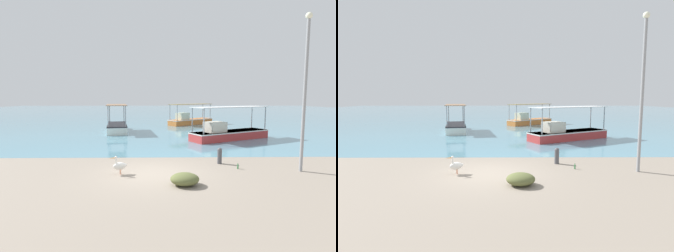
{
  "view_description": "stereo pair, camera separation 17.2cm",
  "coord_description": "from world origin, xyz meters",
  "views": [
    {
      "loc": [
        0.46,
        -10.86,
        3.22
      ],
      "look_at": [
        0.76,
        5.95,
        1.39
      ],
      "focal_mm": 28.0,
      "sensor_mm": 36.0,
      "label": 1
    },
    {
      "loc": [
        0.63,
        -10.86,
        3.22
      ],
      "look_at": [
        0.76,
        5.95,
        1.39
      ],
      "focal_mm": 28.0,
      "sensor_mm": 36.0,
      "label": 2
    }
  ],
  "objects": [
    {
      "name": "ground",
      "position": [
        0.0,
        0.0,
        0.0
      ],
      "size": [
        120.0,
        120.0,
        0.0
      ],
      "primitive_type": "plane",
      "color": "gray"
    },
    {
      "name": "harbor_water",
      "position": [
        0.0,
        48.0,
        0.0
      ],
      "size": [
        110.0,
        90.0,
        0.0
      ],
      "primitive_type": "cube",
      "color": "#5A91A6",
      "rests_on": "ground"
    },
    {
      "name": "fishing_boat_far_right",
      "position": [
        -3.94,
        13.85,
        0.53
      ],
      "size": [
        2.71,
        5.74,
        2.55
      ],
      "color": "white",
      "rests_on": "harbor_water"
    },
    {
      "name": "fishing_boat_near_left",
      "position": [
        3.62,
        20.33,
        0.58
      ],
      "size": [
        5.7,
        5.04,
        2.45
      ],
      "color": "orange",
      "rests_on": "harbor_water"
    },
    {
      "name": "fishing_boat_far_left",
      "position": [
        5.44,
        9.0,
        0.57
      ],
      "size": [
        6.65,
        4.62,
        2.52
      ],
      "color": "#BB3534",
      "rests_on": "harbor_water"
    },
    {
      "name": "pelican",
      "position": [
        -1.39,
        -0.09,
        0.38
      ],
      "size": [
        0.75,
        0.51,
        0.8
      ],
      "color": "#E0997A",
      "rests_on": "ground"
    },
    {
      "name": "lamp_post",
      "position": [
        6.49,
        0.25,
        3.73
      ],
      "size": [
        0.28,
        0.28,
        6.72
      ],
      "color": "gray",
      "rests_on": "ground"
    },
    {
      "name": "mooring_bollard",
      "position": [
        3.21,
        1.64,
        0.42
      ],
      "size": [
        0.23,
        0.23,
        0.79
      ],
      "color": "#47474C",
      "rests_on": "ground"
    },
    {
      "name": "net_pile",
      "position": [
        1.25,
        -1.5,
        0.23
      ],
      "size": [
        1.07,
        0.91,
        0.46
      ],
      "primitive_type": "ellipsoid",
      "color": "#5E6537",
      "rests_on": "ground"
    },
    {
      "name": "glass_bottle",
      "position": [
        3.84,
        0.68,
        0.11
      ],
      "size": [
        0.07,
        0.07,
        0.27
      ],
      "color": "#3F7F4C",
      "rests_on": "ground"
    }
  ]
}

